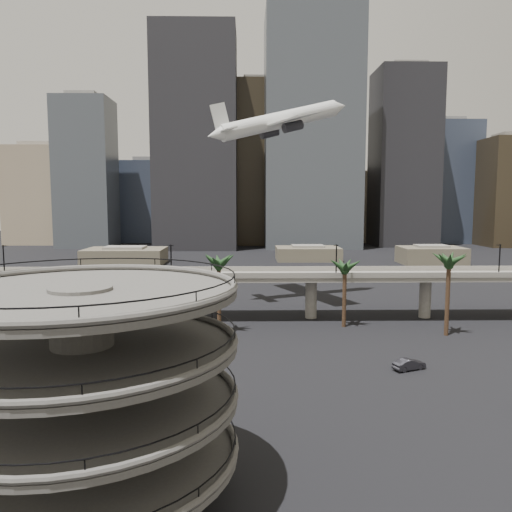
{
  "coord_description": "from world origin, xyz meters",
  "views": [
    {
      "loc": [
        -1.29,
        -38.77,
        22.21
      ],
      "look_at": [
        -0.05,
        28.0,
        14.93
      ],
      "focal_mm": 35.0,
      "sensor_mm": 36.0,
      "label": 1
    }
  ],
  "objects_px": {
    "airborne_jet": "(280,121)",
    "car_a": "(159,402)",
    "parking_ramp": "(84,375)",
    "car_b": "(409,364)",
    "overpass": "(254,280)"
  },
  "relations": [
    {
      "from": "airborne_jet",
      "to": "car_a",
      "type": "distance_m",
      "value": 72.06
    },
    {
      "from": "parking_ramp",
      "to": "car_b",
      "type": "bearing_deg",
      "value": 41.11
    },
    {
      "from": "airborne_jet",
      "to": "overpass",
      "type": "bearing_deg",
      "value": -133.08
    },
    {
      "from": "overpass",
      "to": "airborne_jet",
      "type": "height_order",
      "value": "airborne_jet"
    },
    {
      "from": "overpass",
      "to": "parking_ramp",
      "type": "bearing_deg",
      "value": -102.43
    },
    {
      "from": "overpass",
      "to": "car_a",
      "type": "bearing_deg",
      "value": -104.45
    },
    {
      "from": "parking_ramp",
      "to": "overpass",
      "type": "xyz_separation_m",
      "value": [
        13.0,
        59.0,
        -2.5
      ]
    },
    {
      "from": "parking_ramp",
      "to": "car_a",
      "type": "relative_size",
      "value": 5.11
    },
    {
      "from": "car_b",
      "to": "car_a",
      "type": "bearing_deg",
      "value": 88.56
    },
    {
      "from": "airborne_jet",
      "to": "parking_ramp",
      "type": "bearing_deg",
      "value": -127.42
    },
    {
      "from": "airborne_jet",
      "to": "car_a",
      "type": "height_order",
      "value": "airborne_jet"
    },
    {
      "from": "parking_ramp",
      "to": "car_b",
      "type": "xyz_separation_m",
      "value": [
        33.22,
        28.99,
        -9.09
      ]
    },
    {
      "from": "overpass",
      "to": "airborne_jet",
      "type": "xyz_separation_m",
      "value": [
        5.92,
        16.52,
        32.25
      ]
    },
    {
      "from": "overpass",
      "to": "car_b",
      "type": "bearing_deg",
      "value": -56.03
    },
    {
      "from": "parking_ramp",
      "to": "car_b",
      "type": "distance_m",
      "value": 45.01
    }
  ]
}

